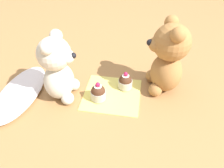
# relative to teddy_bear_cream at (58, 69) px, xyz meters

# --- Properties ---
(ground_plane) EXTENTS (4.00, 4.00, 0.00)m
(ground_plane) POSITION_rel_teddy_bear_cream_xyz_m (0.03, -0.19, -0.13)
(ground_plane) COLOR #9E7042
(knitted_placemat) EXTENTS (0.22, 0.22, 0.01)m
(knitted_placemat) POSITION_rel_teddy_bear_cream_xyz_m (0.03, -0.19, -0.13)
(knitted_placemat) COLOR #E0D166
(knitted_placemat) RESTS_ON ground_plane
(tulle_cloth) EXTENTS (0.34, 0.15, 0.03)m
(tulle_cloth) POSITION_rel_teddy_bear_cream_xyz_m (-0.03, 0.16, -0.11)
(tulle_cloth) COLOR silver
(tulle_cloth) RESTS_ON ground_plane
(teddy_bear_cream) EXTENTS (0.13, 0.14, 0.26)m
(teddy_bear_cream) POSITION_rel_teddy_bear_cream_xyz_m (0.00, 0.00, 0.00)
(teddy_bear_cream) COLOR beige
(teddy_bear_cream) RESTS_ON ground_plane
(teddy_bear_tan) EXTENTS (0.16, 0.16, 0.29)m
(teddy_bear_tan) POSITION_rel_teddy_bear_cream_xyz_m (0.11, -0.39, 0.02)
(teddy_bear_tan) COLOR #A3703D
(teddy_bear_tan) RESTS_ON ground_plane
(cupcake_near_cream_bear) EXTENTS (0.06, 0.06, 0.08)m
(cupcake_near_cream_bear) POSITION_rel_teddy_bear_cream_xyz_m (-0.00, -0.15, -0.09)
(cupcake_near_cream_bear) COLOR #B2ADA3
(cupcake_near_cream_bear) RESTS_ON knitted_placemat
(cupcake_near_tan_bear) EXTENTS (0.06, 0.06, 0.08)m
(cupcake_near_tan_bear) POSITION_rel_teddy_bear_cream_xyz_m (0.08, -0.24, -0.10)
(cupcake_near_tan_bear) COLOR #B2ADA3
(cupcake_near_tan_bear) RESTS_ON knitted_placemat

